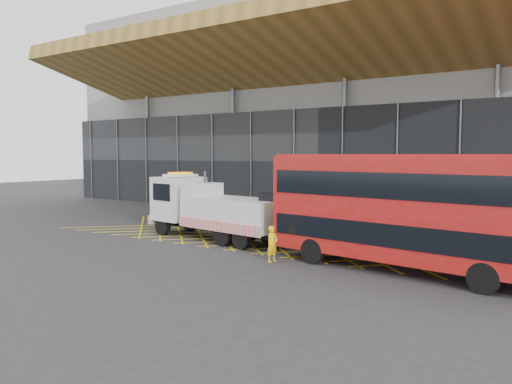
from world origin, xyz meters
The scene contains 6 objects.
ground_plane centered at (0.00, 0.00, 0.00)m, with size 120.00×120.00×0.00m, color #2A2A2D.
road_markings centered at (4.80, 0.00, 0.01)m, with size 26.36×7.16×0.01m.
construction_building centered at (1.92, 18.40, 8.98)m, with size 55.00×23.97×18.00m.
recovery_truck centered at (2.09, -1.43, 1.66)m, with size 10.38×3.82×3.60m.
bus_towed centered at (13.08, -3.17, 2.54)m, with size 11.47×4.15×4.57m.
worker centered at (7.80, -4.43, 0.77)m, with size 0.56×0.37×1.53m, color yellow.
Camera 1 is at (18.87, -22.20, 4.56)m, focal length 35.00 mm.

